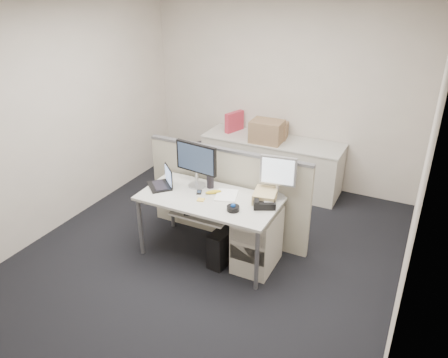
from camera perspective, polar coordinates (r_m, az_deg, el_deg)
The scene contains 28 objects.
floor at distance 5.07m, azimuth -1.84°, elevation -9.77°, with size 4.00×4.50×0.01m, color black.
wall_back at distance 6.40m, azimuth 7.67°, elevation 11.13°, with size 4.00×0.02×2.70m, color beige.
wall_front at distance 2.88m, azimuth -24.11°, elevation -10.29°, with size 4.00×0.02×2.70m, color beige.
wall_left at distance 5.61m, azimuth -20.57°, elevation 7.64°, with size 0.02×4.50×2.70m, color beige.
wall_right at distance 3.96m, azimuth 24.36°, elevation -0.35°, with size 0.02×4.50×2.70m, color beige.
desk at distance 4.71m, azimuth -1.95°, elevation -3.13°, with size 1.50×0.75×0.73m.
keyboard_tray at distance 4.60m, azimuth -3.00°, elevation -4.58°, with size 0.62×0.32×0.02m, color beige.
drawer_pedestal at distance 4.73m, azimuth 4.35°, elevation -7.90°, with size 0.40×0.55×0.65m, color #BAB7A2.
cubicle_partition at distance 5.11m, azimuth 0.42°, elevation -2.10°, with size 2.00×0.06×1.10m, color #AAA58E.
back_counter at distance 6.43m, azimuth 6.21°, elevation 1.95°, with size 2.00×0.60×0.72m, color #BAB7A2.
monitor_main at distance 4.82m, azimuth -3.62°, elevation 1.81°, with size 0.52×0.20×0.52m, color black.
monitor_small at distance 4.60m, azimuth 7.04°, elevation 0.16°, with size 0.38×0.19×0.47m, color #B7B7BC.
laptop at distance 4.91m, azimuth -8.49°, elevation 0.17°, with size 0.30×0.22×0.22m, color black.
trackball at distance 4.42m, azimuth 1.19°, elevation -3.85°, with size 0.13×0.13×0.05m, color black.
desk_phone at distance 4.51m, azimuth 5.27°, elevation -3.18°, with size 0.22×0.18×0.07m, color black.
paper_stack at distance 4.71m, azimuth 0.34°, elevation -2.13°, with size 0.22×0.28×0.01m, color white.
sticky_pad at distance 4.63m, azimuth -3.05°, elevation -2.72°, with size 0.07×0.07×0.01m, color #EFC04A.
travel_mug at distance 4.86m, azimuth -1.80°, elevation -0.20°, with size 0.08×0.08×0.17m, color black.
banana at distance 4.75m, azimuth -1.40°, elevation -1.70°, with size 0.18×0.04×0.04m, color yellow.
cellphone at distance 4.78m, azimuth -3.27°, elevation -1.73°, with size 0.05×0.10×0.01m, color black.
manila_folders at distance 4.61m, azimuth 5.41°, elevation -2.23°, with size 0.23×0.30×0.11m, color tan.
keyboard at distance 4.59m, azimuth -2.22°, elevation -4.24°, with size 0.47×0.17×0.03m, color black.
pc_tower_desk at distance 4.84m, azimuth -0.04°, elevation -8.71°, with size 0.17×0.43×0.40m, color black.
pc_tower_spare_dark at distance 7.10m, azimuth -3.73°, elevation 2.99°, with size 0.17×0.43×0.40m, color black.
pc_tower_spare_silver at distance 6.77m, azimuth -5.11°, elevation 1.80°, with size 0.18×0.44×0.41m, color #B7B7BC.
cardboard_box_left at distance 6.15m, azimuth 5.61°, elevation 6.11°, with size 0.44×0.33×0.33m, color #8A7251.
cardboard_box_right at distance 6.35m, azimuth 6.76°, elevation 6.26°, with size 0.33×0.26×0.24m, color #8A7251.
red_binder at distance 6.57m, azimuth 1.36°, elevation 7.42°, with size 0.08×0.33×0.31m, color #B72A3D.
Camera 1 is at (1.97, -3.63, 2.94)m, focal length 35.00 mm.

